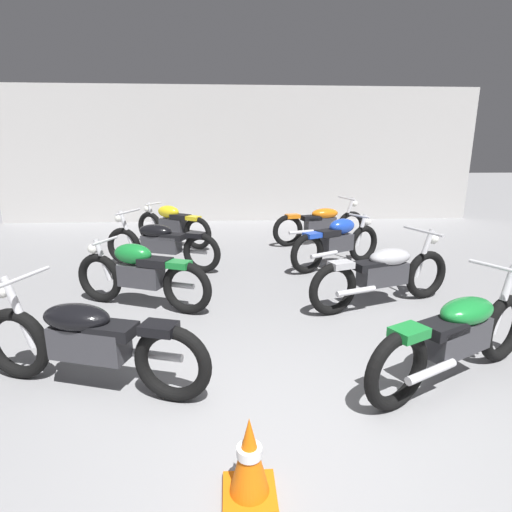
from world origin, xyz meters
TOP-DOWN VIEW (x-y plane):
  - ground_plane at (0.00, 0.00)m, footprint 60.00×60.00m
  - back_wall at (0.00, 9.28)m, footprint 13.07×0.24m
  - motorcycle_left_row_0 at (-1.58, 0.89)m, footprint 2.10×0.89m
  - motorcycle_left_row_1 at (-1.51, 2.75)m, footprint 1.86×0.86m
  - motorcycle_left_row_2 at (-1.53, 4.53)m, footprint 2.05×1.01m
  - motorcycle_left_row_3 at (-1.55, 6.24)m, footprint 1.69×1.19m
  - motorcycle_right_row_0 at (1.60, 0.78)m, footprint 1.98×1.13m
  - motorcycle_right_row_1 at (1.62, 2.59)m, footprint 2.09×0.93m
  - motorcycle_right_row_2 at (1.49, 4.40)m, footprint 1.78×1.04m
  - motorcycle_right_row_3 at (1.60, 6.19)m, footprint 2.13×0.84m
  - traffic_cone at (-0.28, -0.35)m, footprint 0.32×0.32m

SIDE VIEW (x-z plane):
  - ground_plane at x=0.00m, z-range 0.00..0.00m
  - traffic_cone at x=-0.28m, z-range -0.01..0.53m
  - motorcycle_left_row_0 at x=-1.58m, z-range -0.04..0.94m
  - motorcycle_left_row_2 at x=-1.53m, z-range -0.04..0.94m
  - motorcycle_right_row_0 at x=1.60m, z-range -0.04..0.94m
  - motorcycle_right_row_1 at x=1.62m, z-range -0.04..0.94m
  - motorcycle_right_row_3 at x=1.60m, z-range -0.04..0.94m
  - motorcycle_left_row_1 at x=-1.51m, z-range 0.02..0.90m
  - motorcycle_left_row_3 at x=-1.55m, z-range 0.02..0.90m
  - motorcycle_right_row_2 at x=1.49m, z-range 0.02..0.90m
  - back_wall at x=0.00m, z-range 0.00..3.60m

